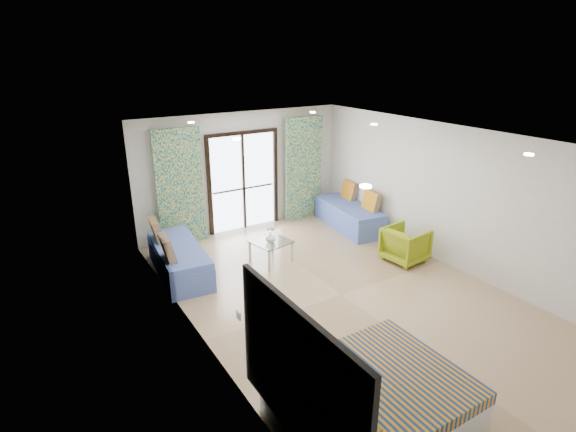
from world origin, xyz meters
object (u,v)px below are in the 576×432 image
bed (371,401)px  coffee_table (271,243)px  daybed_left (178,259)px  daybed_right (350,215)px  armchair (405,243)px

bed → coffee_table: size_ratio=2.51×
daybed_left → daybed_right: 4.24m
bed → coffee_table: 4.29m
daybed_left → coffee_table: bearing=-10.2°
bed → armchair: size_ratio=2.62×
coffee_table → daybed_left: bearing=164.7°
daybed_right → armchair: size_ratio=2.71×
bed → daybed_right: bearing=53.2°
armchair → daybed_right: bearing=-12.1°
daybed_left → daybed_right: bearing=7.6°
bed → armchair: armchair is taller
bed → daybed_left: daybed_left is taller
daybed_left → bed: bearing=-77.0°
daybed_left → coffee_table: 1.79m
daybed_left → armchair: (4.01, -1.82, 0.07)m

